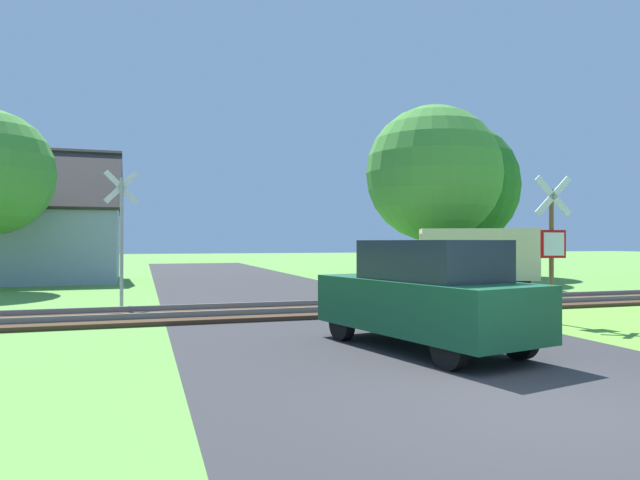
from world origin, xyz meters
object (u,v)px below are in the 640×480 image
(stop_sign_near, at_px, (552,242))
(parked_car, at_px, (425,295))
(house, at_px, (34,240))
(crossing_sign_far, at_px, (122,229))
(tree_far, at_px, (456,186))
(tree_right, at_px, (434,174))
(mail_truck, at_px, (472,255))

(stop_sign_near, height_order, parked_car, stop_sign_near)
(stop_sign_near, height_order, house, house)
(crossing_sign_far, bearing_deg, tree_far, 21.77)
(tree_right, bearing_deg, parked_car, -119.07)
(crossing_sign_far, height_order, mail_truck, crossing_sign_far)
(house, bearing_deg, tree_right, -12.64)
(tree_right, distance_m, parked_car, 18.13)
(crossing_sign_far, distance_m, tree_right, 16.00)
(tree_right, distance_m, mail_truck, 6.22)
(stop_sign_near, height_order, tree_far, tree_far)
(tree_far, bearing_deg, parked_car, -122.06)
(tree_right, bearing_deg, tree_far, 42.61)
(stop_sign_near, xyz_separation_m, house, (-12.92, 17.20, 0.07))
(tree_far, bearing_deg, house, 176.53)
(house, bearing_deg, crossing_sign_far, -72.15)
(crossing_sign_far, distance_m, house, 12.37)
(parked_car, bearing_deg, stop_sign_near, 11.53)
(crossing_sign_far, xyz_separation_m, house, (-4.01, 11.70, -0.27))
(house, height_order, mail_truck, house)
(tree_far, bearing_deg, stop_sign_near, -114.13)
(stop_sign_near, xyz_separation_m, mail_truck, (3.54, 8.71, -0.50))
(crossing_sign_far, relative_size, parked_car, 0.85)
(stop_sign_near, xyz_separation_m, tree_far, (7.16, 15.98, 2.91))
(stop_sign_near, distance_m, house, 21.51)
(tree_far, bearing_deg, tree_right, -137.39)
(stop_sign_near, distance_m, crossing_sign_far, 10.48)
(tree_far, relative_size, parked_car, 1.86)
(crossing_sign_far, bearing_deg, tree_right, 19.67)
(stop_sign_near, bearing_deg, crossing_sign_far, -27.67)
(stop_sign_near, xyz_separation_m, parked_car, (-4.00, -1.84, -0.85))
(crossing_sign_far, height_order, tree_right, tree_right)
(stop_sign_near, distance_m, mail_truck, 9.42)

